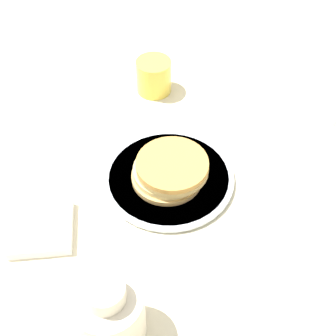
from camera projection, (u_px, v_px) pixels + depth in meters
ground_plane at (169, 180)px, 0.91m from camera, size 4.00×4.00×0.00m
plate at (168, 179)px, 0.90m from camera, size 0.25×0.25×0.01m
pancake_stack at (169, 170)px, 0.88m from camera, size 0.15×0.14×0.04m
juice_glass at (154, 76)px, 1.06m from camera, size 0.08×0.08×0.08m
cream_jug at (109, 313)px, 0.67m from camera, size 0.10×0.10×0.14m
napkin at (41, 228)px, 0.82m from camera, size 0.15×0.15×0.02m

